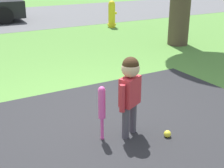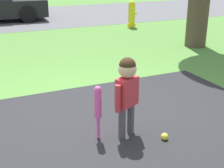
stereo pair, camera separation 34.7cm
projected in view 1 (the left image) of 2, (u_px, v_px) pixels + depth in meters
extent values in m
plane|color=#518438|center=(89.00, 115.00, 4.15)|extent=(60.00, 60.00, 0.00)
cylinder|color=#4C4751|center=(126.00, 123.00, 3.53)|extent=(0.08, 0.08, 0.39)
cylinder|color=#4C4751|center=(133.00, 117.00, 3.66)|extent=(0.08, 0.08, 0.39)
cube|color=#BF2D38|center=(130.00, 91.00, 3.47)|extent=(0.29, 0.24, 0.33)
cylinder|color=#BF2D38|center=(122.00, 98.00, 3.35)|extent=(0.06, 0.06, 0.31)
cylinder|color=#BF2D38|center=(137.00, 89.00, 3.60)|extent=(0.06, 0.06, 0.31)
sphere|color=#D8AD8C|center=(130.00, 68.00, 3.37)|extent=(0.20, 0.20, 0.20)
sphere|color=#382314|center=(131.00, 65.00, 3.36)|extent=(0.19, 0.19, 0.19)
sphere|color=#E54CA5|center=(102.00, 138.00, 3.55)|extent=(0.04, 0.04, 0.04)
cylinder|color=#E54CA5|center=(102.00, 129.00, 3.51)|extent=(0.04, 0.04, 0.27)
cylinder|color=#E54CA5|center=(102.00, 104.00, 3.41)|extent=(0.08, 0.08, 0.33)
sphere|color=#E54CA5|center=(102.00, 90.00, 3.35)|extent=(0.08, 0.08, 0.08)
sphere|color=yellow|center=(167.00, 134.00, 3.59)|extent=(0.08, 0.08, 0.08)
cylinder|color=yellow|center=(112.00, 16.00, 10.00)|extent=(0.22, 0.22, 0.75)
sphere|color=yellow|center=(112.00, 4.00, 9.87)|extent=(0.21, 0.21, 0.21)
cylinder|color=yellow|center=(112.00, 25.00, 10.10)|extent=(0.27, 0.27, 0.06)
cylinder|color=yellow|center=(115.00, 13.00, 10.03)|extent=(0.10, 0.08, 0.08)
cylinder|color=black|center=(5.00, 16.00, 10.55)|extent=(0.58, 0.21, 0.57)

